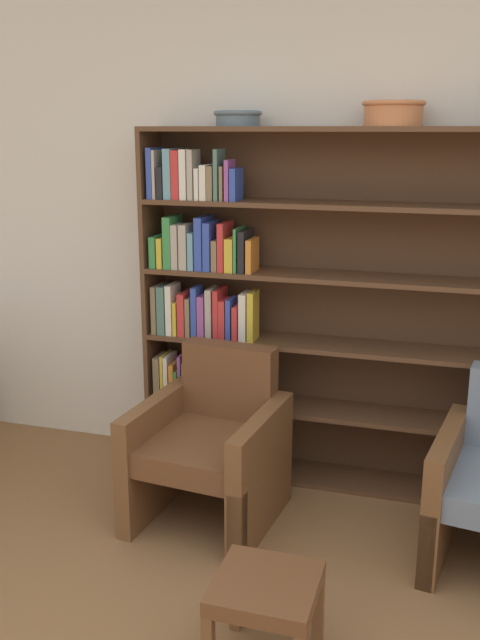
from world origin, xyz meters
name	(u,v)px	position (x,y,z in m)	size (l,w,h in m)	color
wall_back	(328,225)	(0.00, 2.52, 1.38)	(12.00, 0.06, 2.75)	silver
bookshelf	(322,313)	(0.01, 2.35, 0.94)	(2.43, 0.30, 1.88)	brown
bowl_stoneware	(238,117)	(-0.44, 2.33, 1.92)	(0.25, 0.25, 0.08)	slate
bowl_brass	(393,112)	(0.33, 2.33, 1.95)	(0.30, 0.30, 0.12)	#C67547
armchair_leather	(212,445)	(-0.42, 1.80, 0.37)	(0.71, 0.74, 0.82)	brown
footstool	(266,596)	(0.11, 0.86, 0.29)	(0.36, 0.36, 0.35)	brown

